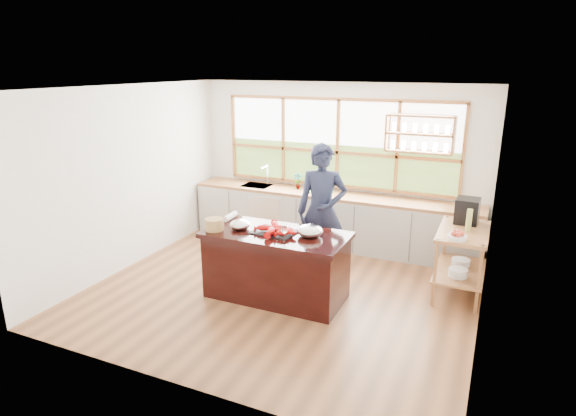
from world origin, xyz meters
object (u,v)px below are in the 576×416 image
Objects in this scene: cook at (322,211)px; espresso_machine at (467,211)px; wicker_basket at (214,224)px; island at (276,265)px.

espresso_machine is (1.90, 0.50, 0.10)m from cook.
cook is 1.97m from espresso_machine.
espresso_machine is at bearing -1.49° from cook.
cook is at bearing 47.16° from wicker_basket.
espresso_machine reaches higher than wicker_basket.
island is 1.09m from cook.
wicker_basket is (-0.78, -0.23, 0.52)m from island.
wicker_basket is at bearing -149.15° from cook.
wicker_basket is at bearing -163.79° from island.
wicker_basket reaches higher than island.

